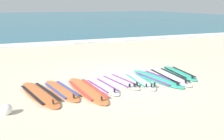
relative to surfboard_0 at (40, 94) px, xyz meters
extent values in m
plane|color=beige|center=(2.89, 0.58, -0.04)|extent=(80.00, 80.00, 0.00)
cube|color=#23667A|center=(2.89, 38.35, 0.01)|extent=(80.00, 60.00, 0.10)
cube|color=white|center=(2.89, 8.88, 0.02)|extent=(80.00, 1.08, 0.11)
ellipsoid|color=orange|center=(0.00, 0.00, 0.00)|extent=(1.27, 2.56, 0.07)
cube|color=black|center=(-0.22, -0.06, 0.04)|extent=(0.56, 1.70, 0.01)
cube|color=black|center=(0.21, 0.06, 0.04)|extent=(0.56, 1.70, 0.01)
cube|color=black|center=(0.26, -0.93, 0.09)|extent=(0.04, 0.09, 0.11)
ellipsoid|color=orange|center=(0.62, 0.09, 0.00)|extent=(1.06, 2.24, 0.07)
cube|color=#334CB2|center=(0.43, 0.04, 0.04)|extent=(0.45, 1.49, 0.01)
cube|color=#334CB2|center=(0.81, 0.14, 0.04)|extent=(0.45, 1.49, 0.01)
cube|color=black|center=(0.82, -0.73, 0.09)|extent=(0.03, 0.09, 0.11)
ellipsoid|color=orange|center=(1.34, -0.14, 0.00)|extent=(0.99, 2.65, 0.07)
cube|color=#D13838|center=(1.10, -0.17, 0.04)|extent=(0.34, 1.81, 0.01)
cube|color=#D13838|center=(1.57, -0.11, 0.04)|extent=(0.34, 1.81, 0.01)
cube|color=black|center=(1.47, -1.14, 0.09)|extent=(0.02, 0.09, 0.11)
ellipsoid|color=white|center=(1.86, 0.01, 0.00)|extent=(0.80, 1.96, 0.07)
cube|color=purple|center=(1.69, -0.02, 0.04)|extent=(0.30, 1.32, 0.01)
cube|color=purple|center=(2.03, 0.04, 0.04)|extent=(0.30, 1.32, 0.01)
cube|color=black|center=(1.99, -0.72, 0.09)|extent=(0.03, 0.09, 0.11)
ellipsoid|color=silver|center=(2.54, 0.28, 0.00)|extent=(0.96, 2.08, 0.07)
cube|color=purple|center=(2.37, 0.24, 0.04)|extent=(0.39, 1.39, 0.01)
cube|color=purple|center=(2.72, 0.32, 0.04)|extent=(0.39, 1.39, 0.01)
cube|color=black|center=(2.72, -0.49, 0.09)|extent=(0.03, 0.09, 0.11)
cube|color=black|center=(2.58, -0.46, 0.09)|extent=(0.03, 0.09, 0.11)
cube|color=black|center=(2.85, -0.40, 0.09)|extent=(0.03, 0.09, 0.11)
ellipsoid|color=silver|center=(3.20, 0.10, 0.00)|extent=(0.54, 2.03, 0.07)
cube|color=teal|center=(3.02, 0.10, 0.04)|extent=(0.10, 1.41, 0.01)
cube|color=teal|center=(3.38, 0.10, 0.04)|extent=(0.10, 1.41, 0.01)
cube|color=black|center=(3.19, -0.69, 0.09)|extent=(0.01, 0.09, 0.11)
cube|color=black|center=(3.05, -0.63, 0.09)|extent=(0.01, 0.09, 0.11)
cube|color=black|center=(3.33, -0.63, 0.09)|extent=(0.01, 0.09, 0.11)
ellipsoid|color=#2DB793|center=(3.85, 0.13, 0.00)|extent=(1.08, 2.50, 0.07)
cube|color=purple|center=(3.63, 0.08, 0.04)|extent=(0.42, 1.68, 0.01)
cube|color=purple|center=(4.06, 0.17, 0.04)|extent=(0.42, 1.68, 0.01)
cube|color=black|center=(4.04, -0.80, 0.09)|extent=(0.03, 0.09, 0.11)
ellipsoid|color=white|center=(4.40, 0.23, 0.00)|extent=(0.65, 2.49, 0.07)
cube|color=black|center=(4.17, 0.23, 0.04)|extent=(0.11, 1.74, 0.01)
cube|color=black|center=(4.62, 0.22, 0.04)|extent=(0.11, 1.74, 0.01)
cube|color=black|center=(4.38, -0.74, 0.09)|extent=(0.01, 0.09, 0.11)
ellipsoid|color=#2DB793|center=(4.97, 0.43, 0.00)|extent=(0.63, 2.10, 0.07)
cube|color=black|center=(4.78, 0.44, 0.04)|extent=(0.15, 1.45, 0.01)
cube|color=black|center=(5.16, 0.42, 0.04)|extent=(0.15, 1.45, 0.01)
cube|color=black|center=(4.92, -0.37, 0.09)|extent=(0.02, 0.09, 0.11)
sphere|color=white|center=(-0.81, -1.01, 0.09)|extent=(0.26, 0.26, 0.26)
camera|label=1|loc=(-0.31, -6.69, 2.45)|focal=38.70mm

